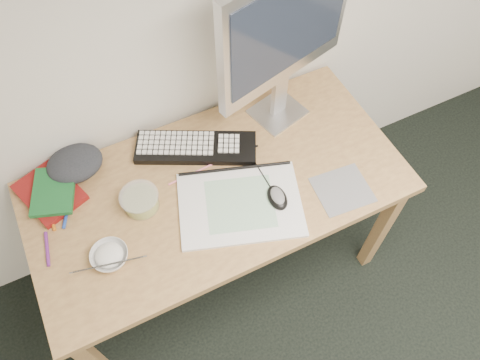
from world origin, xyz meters
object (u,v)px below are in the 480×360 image
object	(u,v)px
keyboard	(196,148)
rice_bowl	(110,256)
monitor	(286,31)
desk	(218,196)
sketchpad	(240,204)

from	to	relation	value
keyboard	rice_bowl	bearing A→B (deg)	-119.44
keyboard	rice_bowl	size ratio (longest dim) A/B	3.64
keyboard	monitor	size ratio (longest dim) A/B	0.70
desk	rice_bowl	distance (m)	0.47
desk	keyboard	xyz separation A→B (m)	(-0.01, 0.18, 0.10)
sketchpad	monitor	distance (m)	0.62
rice_bowl	desk	bearing A→B (deg)	13.98
desk	sketchpad	size ratio (longest dim) A/B	3.18
keyboard	rice_bowl	world-z (taller)	rice_bowl
desk	keyboard	bearing A→B (deg)	91.58
monitor	rice_bowl	distance (m)	0.96
monitor	rice_bowl	xyz separation A→B (m)	(-0.81, -0.32, -0.40)
desk	monitor	world-z (taller)	monitor
sketchpad	keyboard	distance (m)	0.30
sketchpad	keyboard	world-z (taller)	keyboard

